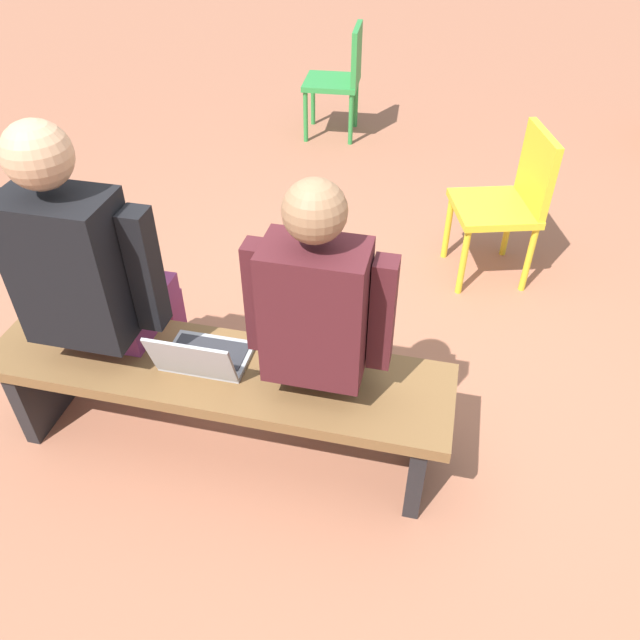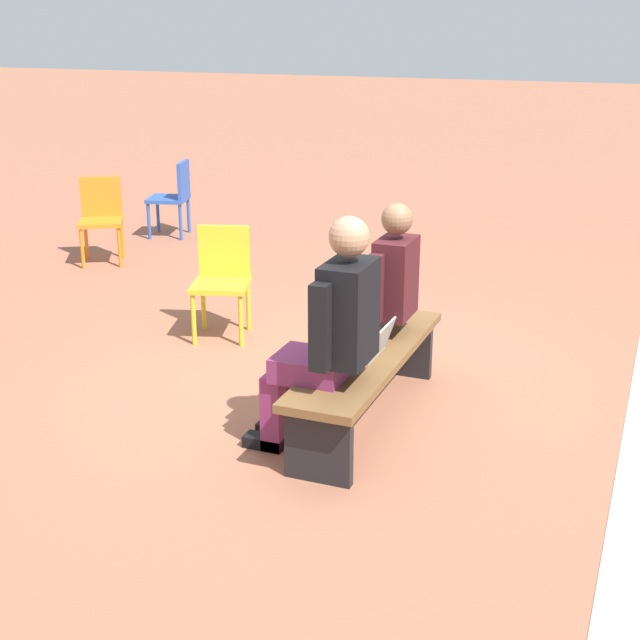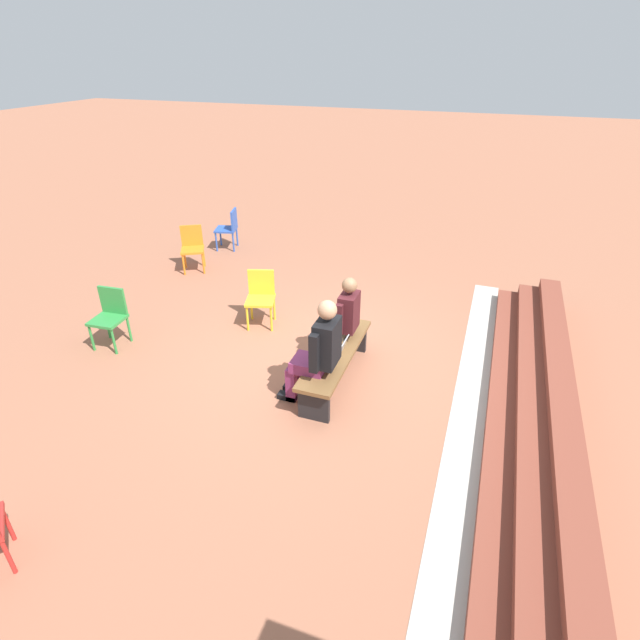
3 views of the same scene
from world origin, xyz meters
name	(u,v)px [view 3 (image 3 of 3)]	position (x,y,z in m)	size (l,w,h in m)	color
ground_plane	(324,362)	(0.00, 0.00, 0.00)	(60.00, 60.00, 0.00)	#9E6047
concrete_strip	(469,408)	(0.37, 1.96, 0.00)	(7.27, 0.40, 0.01)	#B7B2A8
brick_steps	(539,410)	(0.37, 2.71, 0.17)	(6.47, 0.90, 0.45)	brown
bench	(336,358)	(0.37, 0.28, 0.35)	(1.80, 0.44, 0.45)	brown
person_student	(341,319)	(-0.03, 0.21, 0.69)	(0.51, 0.64, 1.29)	#4C473D
person_adult	(318,350)	(0.83, 0.21, 0.73)	(0.57, 0.71, 1.38)	#7F2D5B
laptop	(336,350)	(0.41, 0.29, 0.50)	(0.32, 0.29, 0.21)	#9EA0A5
plastic_chair_mid_courtyard	(192,245)	(-2.21, -3.42, 0.48)	(0.57, 0.57, 0.84)	orange
plastic_chair_by_pillar	(110,314)	(0.55, -3.02, 0.48)	(0.45, 0.45, 0.84)	#2D893D
plastic_chair_near_bench_left	(229,227)	(-3.43, -3.30, 0.48)	(0.52, 0.52, 0.84)	#2D56B7
plastic_chair_foreground	(261,295)	(-0.72, -1.28, 0.48)	(0.52, 0.52, 0.84)	gold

